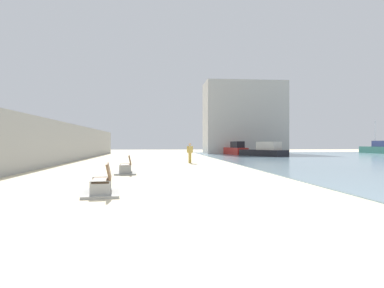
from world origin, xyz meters
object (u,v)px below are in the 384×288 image
at_px(bench_far, 126,169).
at_px(boat_distant, 265,151).
at_px(boat_far_left, 236,150).
at_px(person_walking, 190,152).
at_px(bench_near, 102,187).
at_px(boat_outer, 377,149).

relative_size(bench_far, boat_distant, 0.33).
height_order(bench_far, boat_far_left, boat_far_left).
relative_size(person_walking, boat_far_left, 0.25).
relative_size(bench_near, boat_far_left, 0.35).
bearing_deg(bench_far, boat_outer, 42.64).
bearing_deg(boat_distant, person_walking, -127.54).
xyz_separation_m(bench_near, person_walking, (4.36, 16.90, 0.69)).
distance_m(person_walking, boat_outer, 38.02).
relative_size(bench_near, boat_outer, 0.32).
bearing_deg(bench_near, boat_far_left, 71.18).
bearing_deg(person_walking, boat_distant, 52.46).
xyz_separation_m(bench_near, boat_outer, (34.87, 39.58, 0.52)).
xyz_separation_m(person_walking, boat_distant, (10.15, 13.22, -0.27)).
bearing_deg(person_walking, boat_outer, 36.63).
bearing_deg(bench_near, boat_outer, 48.62).
xyz_separation_m(boat_far_left, boat_distant, (2.09, -6.32, -0.04)).
bearing_deg(boat_distant, bench_near, -115.73).
distance_m(boat_outer, boat_distant, 22.45).
distance_m(bench_far, person_walking, 10.27).
distance_m(boat_outer, boat_far_left, 22.67).
height_order(bench_far, person_walking, person_walking).
xyz_separation_m(boat_outer, boat_distant, (-20.36, -9.47, -0.10)).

